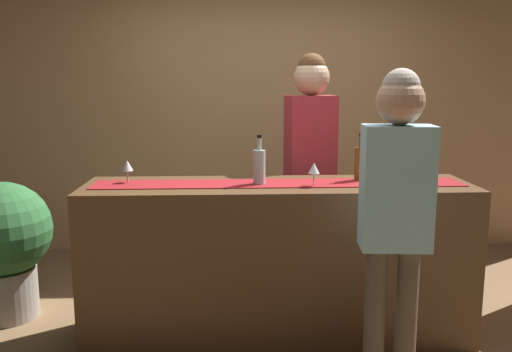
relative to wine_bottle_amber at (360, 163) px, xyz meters
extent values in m
plane|color=brown|center=(-0.52, -0.07, -1.10)|extent=(10.00, 10.00, 0.00)
cube|color=tan|center=(-0.52, 1.83, 0.35)|extent=(6.00, 0.12, 2.90)
cube|color=#543821|center=(-0.52, -0.07, -0.61)|extent=(2.37, 0.60, 0.98)
cube|color=maroon|center=(-0.52, -0.07, -0.11)|extent=(2.25, 0.28, 0.01)
cylinder|color=brown|center=(0.00, 0.00, -0.01)|extent=(0.07, 0.07, 0.21)
cylinder|color=brown|center=(0.00, 0.00, 0.13)|extent=(0.03, 0.03, 0.08)
cylinder|color=black|center=(0.00, 0.00, 0.18)|extent=(0.03, 0.03, 0.02)
cylinder|color=#B2C6C1|center=(-0.64, -0.09, -0.01)|extent=(0.07, 0.07, 0.21)
cylinder|color=#B2C6C1|center=(-0.64, -0.09, 0.13)|extent=(0.03, 0.03, 0.08)
cylinder|color=black|center=(-0.64, -0.09, 0.18)|extent=(0.03, 0.03, 0.02)
cylinder|color=silver|center=(-1.44, -0.02, -0.11)|extent=(0.06, 0.06, 0.00)
cylinder|color=silver|center=(-1.44, -0.02, -0.07)|extent=(0.01, 0.01, 0.08)
cone|color=silver|center=(-1.44, -0.02, 0.00)|extent=(0.07, 0.07, 0.06)
cylinder|color=silver|center=(-0.32, -0.17, -0.11)|extent=(0.06, 0.06, 0.00)
cylinder|color=silver|center=(-0.32, -0.17, -0.07)|extent=(0.01, 0.01, 0.08)
cone|color=silver|center=(-0.32, -0.17, 0.00)|extent=(0.07, 0.07, 0.06)
cylinder|color=#26262B|center=(-0.16, 0.52, -0.68)|extent=(0.11, 0.11, 0.84)
cylinder|color=#26262B|center=(-0.32, 0.49, -0.68)|extent=(0.11, 0.11, 0.84)
cube|color=#B7333D|center=(-0.24, 0.51, 0.07)|extent=(0.37, 0.26, 0.66)
sphere|color=#DBAD89|center=(-0.24, 0.51, 0.53)|extent=(0.25, 0.25, 0.25)
sphere|color=brown|center=(-0.24, 0.51, 0.60)|extent=(0.20, 0.20, 0.20)
cylinder|color=brown|center=(-0.07, -0.72, -0.71)|extent=(0.11, 0.11, 0.78)
cylinder|color=brown|center=(0.09, -0.73, -0.71)|extent=(0.11, 0.11, 0.78)
cube|color=#99D1E0|center=(0.01, -0.73, -0.01)|extent=(0.36, 0.23, 0.62)
sphere|color=tan|center=(0.01, -0.73, 0.41)|extent=(0.23, 0.23, 0.23)
sphere|color=#AD9E8E|center=(0.01, -0.73, 0.48)|extent=(0.18, 0.18, 0.18)
cylinder|color=#9E9389|center=(-2.34, 0.27, -0.92)|extent=(0.40, 0.40, 0.35)
sphere|color=#2D6633|center=(-2.34, 0.27, -0.48)|extent=(0.64, 0.64, 0.64)
camera|label=1|loc=(-0.80, -3.30, 0.51)|focal=37.93mm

